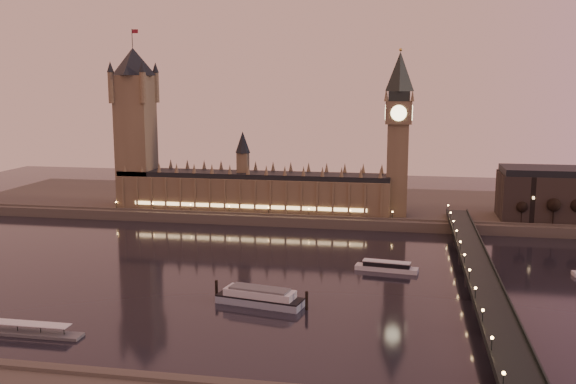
% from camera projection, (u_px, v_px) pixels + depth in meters
% --- Properties ---
extents(ground, '(700.00, 700.00, 0.00)m').
position_uv_depth(ground, '(274.00, 274.00, 300.79)').
color(ground, black).
rests_on(ground, ground).
extents(far_embankment, '(560.00, 130.00, 6.00)m').
position_uv_depth(far_embankment, '(363.00, 206.00, 454.90)').
color(far_embankment, '#423D35').
rests_on(far_embankment, ground).
extents(palace_of_westminster, '(180.00, 26.62, 52.00)m').
position_uv_depth(palace_of_westminster, '(252.00, 187.00, 421.77)').
color(palace_of_westminster, brown).
rests_on(palace_of_westminster, ground).
extents(victoria_tower, '(31.68, 31.68, 118.00)m').
position_uv_depth(victoria_tower, '(135.00, 118.00, 428.90)').
color(victoria_tower, brown).
rests_on(victoria_tower, ground).
extents(big_ben, '(17.68, 17.68, 104.00)m').
position_uv_depth(big_ben, '(399.00, 124.00, 397.85)').
color(big_ben, brown).
rests_on(big_ben, ground).
extents(westminster_bridge, '(13.20, 260.00, 15.30)m').
position_uv_depth(westminster_bridge, '(477.00, 273.00, 283.38)').
color(westminster_bridge, black).
rests_on(westminster_bridge, ground).
extents(bare_tree_0, '(6.86, 6.86, 13.95)m').
position_uv_depth(bare_tree_0, '(524.00, 207.00, 380.58)').
color(bare_tree_0, black).
rests_on(bare_tree_0, ground).
extents(bare_tree_1, '(6.86, 6.86, 13.95)m').
position_uv_depth(bare_tree_1, '(552.00, 208.00, 377.74)').
color(bare_tree_1, black).
rests_on(bare_tree_1, ground).
extents(cruise_boat_a, '(30.36, 10.28, 4.76)m').
position_uv_depth(cruise_boat_a, '(387.00, 267.00, 306.18)').
color(cruise_boat_a, silver).
rests_on(cruise_boat_a, ground).
extents(moored_barge, '(40.45, 16.48, 7.55)m').
position_uv_depth(moored_barge, '(260.00, 297.00, 258.98)').
color(moored_barge, '#8899AD').
rests_on(moored_barge, ground).
extents(pontoon_pier, '(37.93, 6.32, 10.11)m').
position_uv_depth(pontoon_pier, '(31.00, 332.00, 227.94)').
color(pontoon_pier, '#595B5E').
rests_on(pontoon_pier, ground).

